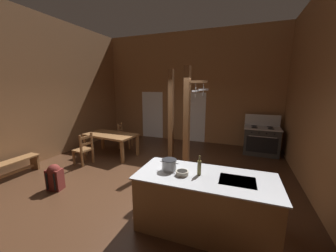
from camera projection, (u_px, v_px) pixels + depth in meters
name	position (u px, v px, depth m)	size (l,w,h in m)	color
ground_plane	(142.00, 184.00, 4.74)	(7.96, 8.88, 0.10)	#422819
wall_back	(188.00, 88.00, 8.04)	(7.96, 0.14, 4.43)	#93663F
wall_left	(27.00, 89.00, 5.56)	(0.14, 8.88, 4.43)	#93663F
glazed_door_back_left	(152.00, 115.00, 8.78)	(1.00, 0.01, 2.05)	white
glazed_panel_back_right	(195.00, 117.00, 8.09)	(0.84, 0.01, 2.05)	white
kitchen_island	(204.00, 203.00, 3.13)	(2.18, 1.00, 0.93)	brown
stove_range	(261.00, 140.00, 6.67)	(1.16, 0.85, 1.32)	#2D2D2D
support_post_with_pot_rack	(188.00, 119.00, 4.86)	(0.60, 0.25, 2.78)	brown
support_post_center	(171.00, 117.00, 5.81)	(0.14, 0.14, 2.78)	brown
dining_table	(111.00, 137.00, 6.48)	(1.78, 1.07, 0.74)	brown
ladderback_chair_near_window	(124.00, 136.00, 7.36)	(0.55, 0.55, 0.95)	brown
ladderback_chair_by_post	(84.00, 149.00, 5.79)	(0.50, 0.50, 0.95)	brown
bench_along_left_wall	(4.00, 169.00, 4.79)	(0.36, 1.62, 0.44)	brown
backpack	(55.00, 176.00, 4.37)	(0.35, 0.34, 0.60)	maroon
stockpot_on_counter	(169.00, 165.00, 3.22)	(0.32, 0.25, 0.19)	#B7BABF
mixing_bowl_on_counter	(182.00, 173.00, 3.05)	(0.20, 0.20, 0.07)	#B2A893
bottle_tall_on_counter	(199.00, 167.00, 3.04)	(0.06, 0.06, 0.32)	brown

